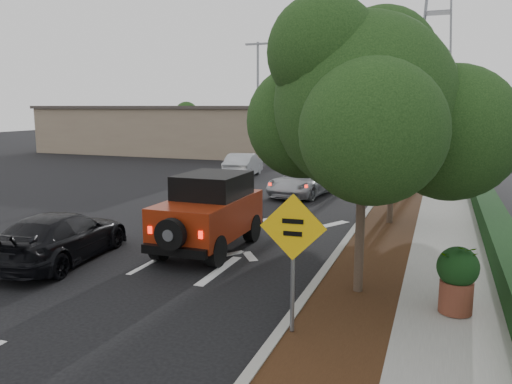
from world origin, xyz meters
The scene contains 19 objects.
ground centered at (0.00, 0.00, 0.00)m, with size 120.00×120.00×0.00m, color black.
curb centered at (4.60, 12.00, 0.07)m, with size 0.20×70.00×0.15m, color #9E9B93.
planting_strip centered at (5.60, 12.00, 0.06)m, with size 1.80×70.00×0.12m, color black.
sidewalk centered at (7.50, 12.00, 0.06)m, with size 2.00×70.00×0.12m, color gray.
hedge centered at (8.90, 12.00, 0.40)m, with size 0.80×70.00×0.80m, color black.
commercial_building centered at (-16.00, 30.00, 2.00)m, with size 22.00×12.00×4.00m, color #87725D.
transmission_tower centered at (6.00, 48.00, 0.00)m, with size 7.00×4.00×28.00m, color slate, non-canonical shape.
street_tree_near centered at (5.60, -0.50, 0.00)m, with size 3.80×3.80×5.92m, color black, non-canonical shape.
street_tree_mid centered at (5.60, 6.50, 0.00)m, with size 3.20×3.20×5.32m, color black, non-canonical shape.
street_tree_far centered at (5.60, 13.00, 0.00)m, with size 3.40×3.40×5.62m, color black, non-canonical shape.
light_pole_a centered at (-6.50, 26.00, 0.00)m, with size 2.00×0.22×9.00m, color slate, non-canonical shape.
light_pole_b centered at (-7.50, 38.00, 0.00)m, with size 2.00×0.22×9.00m, color slate, non-canonical shape.
red_jeep centered at (0.95, 1.79, 1.13)m, with size 1.96×4.36×2.22m.
silver_suv_ahead centered at (1.16, 11.43, 0.65)m, with size 2.15×4.67×1.30m, color #AAACB2.
black_suv_oncoming centered at (-2.34, -0.74, 0.68)m, with size 1.90×4.67×1.36m, color black.
silver_sedan_oncoming centered at (-3.80, 16.18, 0.71)m, with size 1.49×4.28×1.41m, color #B0B3B8.
parked_suv centered at (-10.71, 26.08, 0.67)m, with size 1.59×3.94×1.34m, color #A4A7AB.
speed_hump_sign centered at (4.80, -2.98, 1.76)m, with size 1.19×0.14×2.54m.
terracotta_planter centered at (7.59, -1.05, 0.94)m, with size 0.80×0.80×1.40m.
Camera 1 is at (7.14, -11.15, 4.16)m, focal length 35.00 mm.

